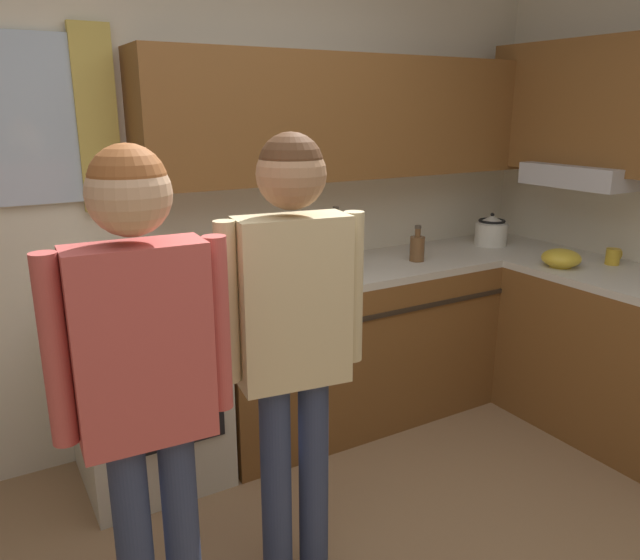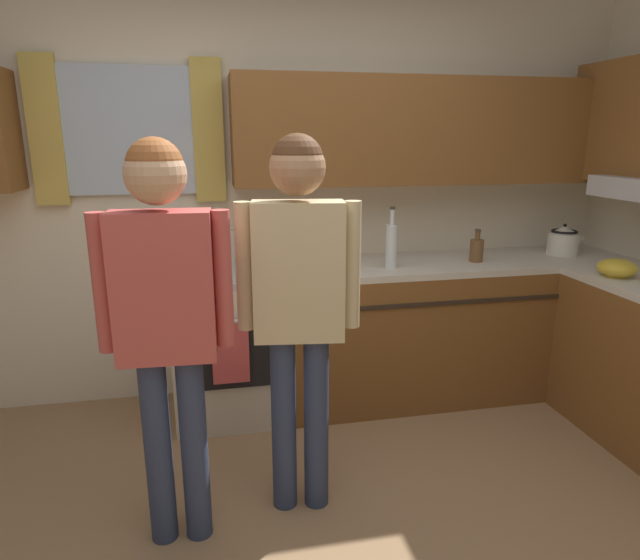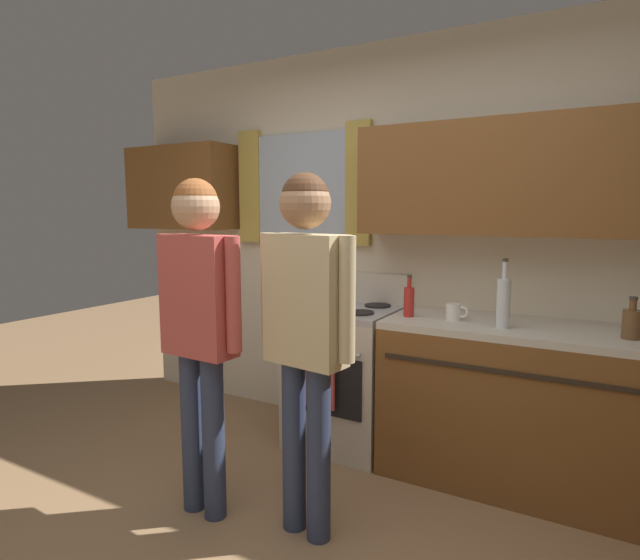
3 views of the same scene
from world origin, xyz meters
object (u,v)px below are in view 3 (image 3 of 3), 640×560
(stove_oven, at_px, (346,373))
(mug_ceramic_white, at_px, (454,312))
(bottle_sauce_red, at_px, (409,301))
(adult_in_plaid, at_px, (306,313))
(bottle_squat_brown, at_px, (632,323))
(adult_left, at_px, (199,308))
(bottle_tall_clear, at_px, (503,301))

(stove_oven, height_order, mug_ceramic_white, stove_oven)
(bottle_sauce_red, distance_m, adult_in_plaid, 0.91)
(bottle_squat_brown, bearing_deg, adult_left, -150.95)
(stove_oven, bearing_deg, bottle_tall_clear, -7.14)
(bottle_sauce_red, bearing_deg, mug_ceramic_white, 4.61)
(mug_ceramic_white, bearing_deg, bottle_tall_clear, -12.28)
(bottle_tall_clear, relative_size, mug_ceramic_white, 2.92)
(bottle_sauce_red, bearing_deg, bottle_tall_clear, -4.13)
(bottle_squat_brown, distance_m, adult_left, 2.08)
(bottle_tall_clear, height_order, mug_ceramic_white, bottle_tall_clear)
(adult_left, relative_size, adult_in_plaid, 0.99)
(bottle_tall_clear, bearing_deg, bottle_squat_brown, 5.28)
(adult_in_plaid, bearing_deg, stove_oven, 105.97)
(stove_oven, xyz_separation_m, bottle_squat_brown, (1.56, -0.07, 0.51))
(adult_left, bearing_deg, bottle_squat_brown, 29.05)
(bottle_tall_clear, bearing_deg, bottle_sauce_red, 175.87)
(bottle_squat_brown, relative_size, bottle_tall_clear, 0.56)
(bottle_sauce_red, relative_size, adult_left, 0.15)
(bottle_sauce_red, height_order, adult_left, adult_left)
(stove_oven, bearing_deg, mug_ceramic_white, -5.12)
(bottle_tall_clear, bearing_deg, mug_ceramic_white, 167.72)
(mug_ceramic_white, bearing_deg, adult_in_plaid, -115.18)
(bottle_tall_clear, xyz_separation_m, mug_ceramic_white, (-0.27, 0.06, -0.09))
(adult_left, xyz_separation_m, adult_in_plaid, (0.53, 0.11, 0.01))
(stove_oven, distance_m, bottle_squat_brown, 1.64)
(adult_left, bearing_deg, mug_ceramic_white, 46.53)
(mug_ceramic_white, distance_m, adult_in_plaid, 1.01)
(bottle_sauce_red, relative_size, mug_ceramic_white, 1.95)
(bottle_sauce_red, height_order, mug_ceramic_white, bottle_sauce_red)
(stove_oven, relative_size, bottle_tall_clear, 3.00)
(stove_oven, bearing_deg, bottle_squat_brown, -2.52)
(adult_in_plaid, bearing_deg, adult_left, -168.82)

